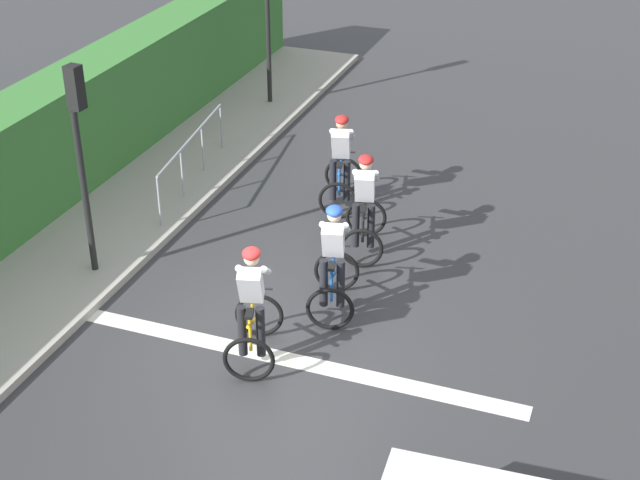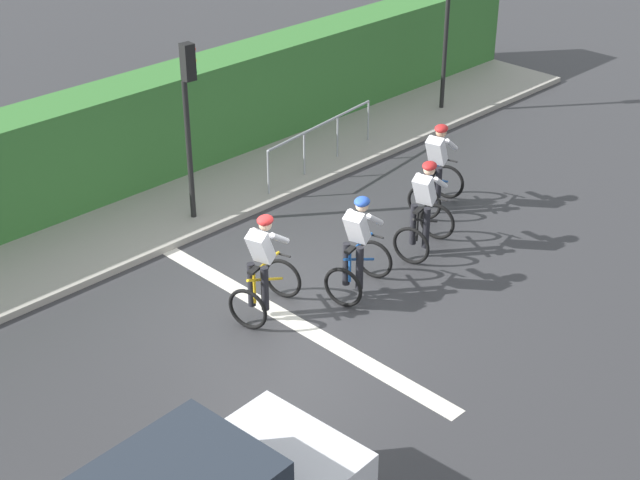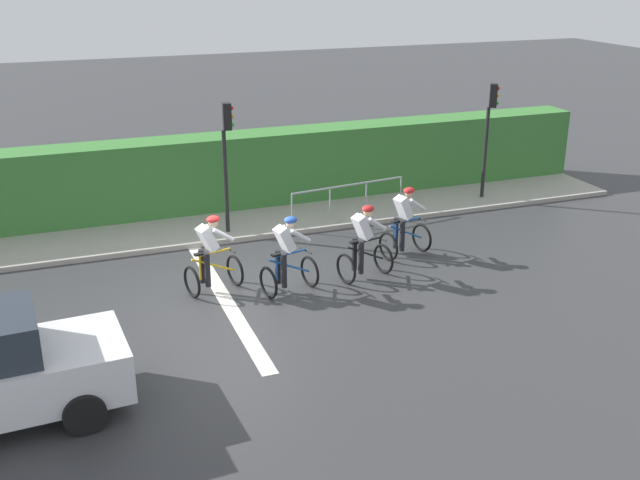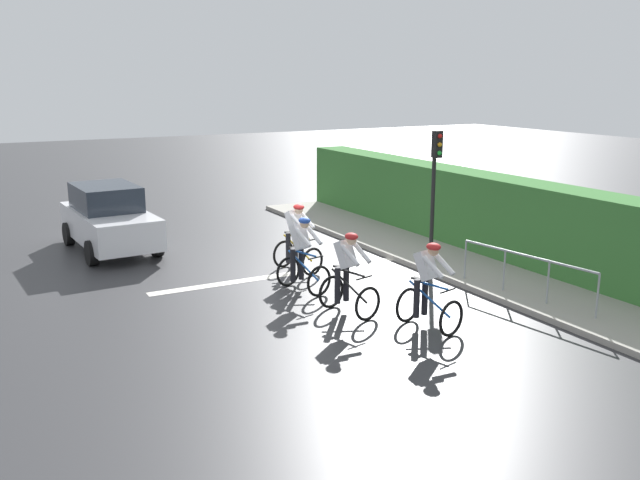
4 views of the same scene
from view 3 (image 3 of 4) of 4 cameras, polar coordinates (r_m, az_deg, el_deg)
name	(u,v)px [view 3 (image 3 of 4)]	position (r m, az deg, el deg)	size (l,w,h in m)	color
ground_plane	(231,292)	(16.01, -6.70, -3.92)	(80.00, 80.00, 0.00)	#333335
sidewalk_kerb	(265,218)	(20.23, -4.14, 1.70)	(2.80, 20.14, 0.12)	#9E998E
stone_wall_low	(256,199)	(20.98, -4.86, 3.09)	(0.44, 20.14, 0.62)	gray
hedge_wall	(252,171)	(21.04, -5.15, 5.24)	(1.10, 20.14, 2.10)	#387533
road_marking_stop_line	(222,293)	(15.97, -7.42, -4.01)	(7.00, 0.30, 0.01)	silver
cyclist_lead	(405,224)	(17.60, 6.40, 1.21)	(0.92, 1.21, 1.66)	black
cyclist_second	(364,244)	(16.28, 3.33, -0.34)	(0.92, 1.21, 1.66)	black
cyclist_mid	(288,257)	(15.59, -2.47, -1.29)	(0.92, 1.21, 1.66)	black
cyclist_fourth	(211,256)	(15.78, -8.21, -1.22)	(0.95, 1.23, 1.66)	black
traffic_light_near_crossing	(227,149)	(18.54, -7.04, 6.79)	(0.22, 0.31, 3.34)	black
traffic_light_far_junction	(490,124)	(21.72, 12.66, 8.50)	(0.27, 0.29, 3.34)	black
pedestrian_railing_kerbside	(348,193)	(19.84, 2.15, 3.54)	(0.49, 3.31, 1.03)	#999EA3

